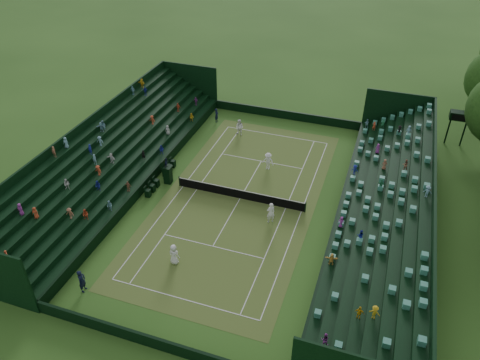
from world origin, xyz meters
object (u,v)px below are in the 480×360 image
(tennis_net, at_px, (240,194))
(player_near_west, at_px, (174,254))
(umpire_chair, at_px, (167,172))
(player_near_east, at_px, (271,213))
(player_far_east, at_px, (268,161))
(player_far_west, at_px, (240,128))

(tennis_net, height_order, player_near_west, player_near_west)
(umpire_chair, xyz_separation_m, player_near_east, (10.39, -2.33, -0.14))
(player_near_east, bearing_deg, tennis_net, -68.46)
(player_near_east, bearing_deg, player_far_east, -108.17)
(player_near_east, relative_size, player_far_east, 1.10)
(tennis_net, height_order, player_far_east, player_far_east)
(tennis_net, xyz_separation_m, player_far_east, (0.97, 5.32, 0.35))
(tennis_net, distance_m, player_far_east, 5.41)
(player_near_west, height_order, player_far_west, player_far_west)
(umpire_chair, bearing_deg, player_far_east, 32.70)
(player_far_west, height_order, player_far_east, player_far_west)
(player_far_west, bearing_deg, player_near_west, -72.71)
(umpire_chair, relative_size, player_near_east, 1.34)
(tennis_net, xyz_separation_m, umpire_chair, (-7.02, 0.19, 0.58))
(player_far_west, relative_size, player_far_east, 1.02)
(player_near_west, relative_size, player_far_east, 0.98)
(tennis_net, bearing_deg, player_far_east, 79.69)
(tennis_net, distance_m, player_near_west, 9.17)
(player_near_west, distance_m, player_far_east, 14.57)
(player_near_west, xyz_separation_m, player_far_east, (2.96, 14.26, 0.02))
(umpire_chair, bearing_deg, tennis_net, -1.55)
(player_far_west, bearing_deg, tennis_net, -58.48)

